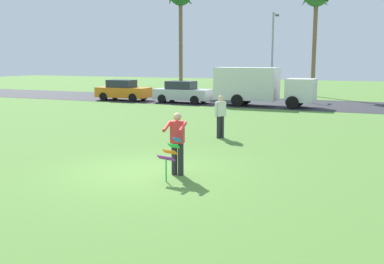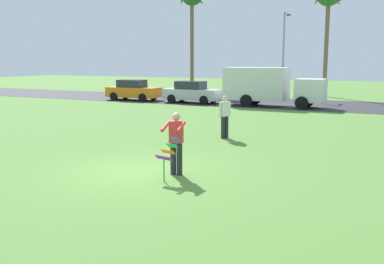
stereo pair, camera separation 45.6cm
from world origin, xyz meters
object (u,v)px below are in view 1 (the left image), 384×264
(person_walker_near, at_px, (220,115))
(parked_car_orange, at_px, (123,90))
(parked_truck_white_box, at_px, (258,85))
(person_kite_flyer, at_px, (177,141))
(kite_held, at_px, (170,153))
(palm_tree_left_near, at_px, (181,0))
(parked_car_silver, at_px, (183,92))
(palm_tree_right_near, at_px, (316,0))
(streetlight_pole, at_px, (273,49))

(person_walker_near, bearing_deg, parked_car_orange, 134.74)
(parked_car_orange, xyz_separation_m, parked_truck_white_box, (10.81, 0.00, 0.64))
(parked_truck_white_box, distance_m, person_walker_near, 12.97)
(person_kite_flyer, xyz_separation_m, kite_held, (0.07, -0.60, -0.21))
(kite_held, xyz_separation_m, palm_tree_left_near, (-13.09, 28.82, 7.95))
(parked_car_silver, relative_size, palm_tree_right_near, 0.44)
(parked_car_orange, relative_size, palm_tree_left_near, 0.41)
(parked_car_silver, height_order, palm_tree_left_near, palm_tree_left_near)
(parked_car_silver, relative_size, streetlight_pole, 0.60)
(kite_held, xyz_separation_m, parked_car_silver, (-8.58, 19.41, 0.04))
(kite_held, distance_m, parked_truck_white_box, 19.64)
(parked_car_orange, xyz_separation_m, palm_tree_right_near, (12.92, 10.15, 7.38))
(parked_truck_white_box, relative_size, streetlight_pole, 0.96)
(kite_held, bearing_deg, person_kite_flyer, 97.01)
(kite_held, height_order, palm_tree_right_near, palm_tree_right_near)
(parked_car_orange, bearing_deg, kite_held, -54.80)
(parked_car_silver, bearing_deg, palm_tree_right_near, 52.42)
(person_kite_flyer, xyz_separation_m, person_walker_near, (-0.91, 5.99, -0.02))
(parked_truck_white_box, bearing_deg, person_walker_near, -81.57)
(kite_held, relative_size, person_walker_near, 0.64)
(streetlight_pole, distance_m, person_walker_near, 20.75)
(parked_truck_white_box, bearing_deg, palm_tree_left_near, 137.32)
(person_kite_flyer, bearing_deg, parked_car_silver, 114.34)
(palm_tree_left_near, relative_size, person_walker_near, 5.92)
(palm_tree_right_near, relative_size, person_walker_near, 5.59)
(kite_held, distance_m, parked_car_silver, 21.23)
(parked_truck_white_box, distance_m, streetlight_pole, 7.99)
(parked_truck_white_box, height_order, person_walker_near, parked_truck_white_box)
(person_kite_flyer, height_order, person_walker_near, same)
(parked_car_silver, relative_size, parked_truck_white_box, 0.63)
(parked_car_orange, relative_size, person_walker_near, 2.44)
(person_kite_flyer, distance_m, palm_tree_right_near, 29.85)
(palm_tree_right_near, bearing_deg, kite_held, -88.49)
(parked_car_silver, bearing_deg, parked_truck_white_box, -0.01)
(palm_tree_right_near, relative_size, streetlight_pole, 1.38)
(kite_held, xyz_separation_m, parked_car_orange, (-13.69, 19.41, 0.04))
(parked_truck_white_box, height_order, streetlight_pole, streetlight_pole)
(kite_held, bearing_deg, parked_car_silver, 113.85)
(parked_car_silver, distance_m, palm_tree_right_near, 14.77)
(parked_car_orange, height_order, streetlight_pole, streetlight_pole)
(streetlight_pole, bearing_deg, palm_tree_right_near, 41.63)
(person_kite_flyer, relative_size, streetlight_pole, 0.25)
(kite_held, height_order, parked_truck_white_box, parked_truck_white_box)
(palm_tree_left_near, xyz_separation_m, person_walker_near, (12.10, -22.24, -7.75))
(kite_held, xyz_separation_m, parked_truck_white_box, (-2.89, 19.41, 0.67))
(person_kite_flyer, bearing_deg, palm_tree_left_near, 114.76)
(parked_car_silver, height_order, parked_truck_white_box, parked_truck_white_box)
(parked_car_silver, height_order, person_walker_near, person_walker_near)
(parked_car_orange, relative_size, palm_tree_right_near, 0.44)
(parked_truck_white_box, xyz_separation_m, palm_tree_right_near, (2.11, 10.15, 6.74))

